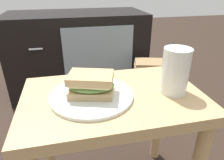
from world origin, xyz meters
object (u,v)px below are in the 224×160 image
object	(u,v)px
plate	(92,96)
beer_glass	(175,72)
sandwich_front	(91,85)
tv_cabinet	(79,53)
paper_bag	(148,86)

from	to	relation	value
plate	beer_glass	xyz separation A→B (m)	(0.26, -0.02, 0.06)
sandwich_front	tv_cabinet	bearing A→B (deg)	88.80
sandwich_front	beer_glass	xyz separation A→B (m)	(0.26, -0.02, 0.03)
paper_bag	tv_cabinet	bearing A→B (deg)	135.72
tv_cabinet	paper_bag	bearing A→B (deg)	-44.28
tv_cabinet	plate	xyz separation A→B (m)	(-0.02, -0.95, 0.17)
sandwich_front	paper_bag	xyz separation A→B (m)	(0.43, 0.55, -0.34)
tv_cabinet	sandwich_front	distance (m)	0.98
sandwich_front	paper_bag	bearing A→B (deg)	52.14
plate	beer_glass	distance (m)	0.26
plate	paper_bag	distance (m)	0.76
tv_cabinet	paper_bag	distance (m)	0.59
plate	beer_glass	world-z (taller)	beer_glass
plate	sandwich_front	world-z (taller)	sandwich_front
beer_glass	sandwich_front	bearing A→B (deg)	175.71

